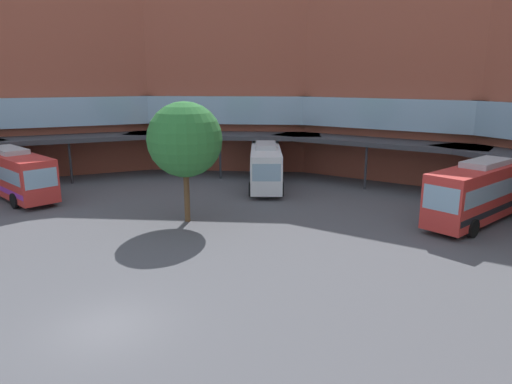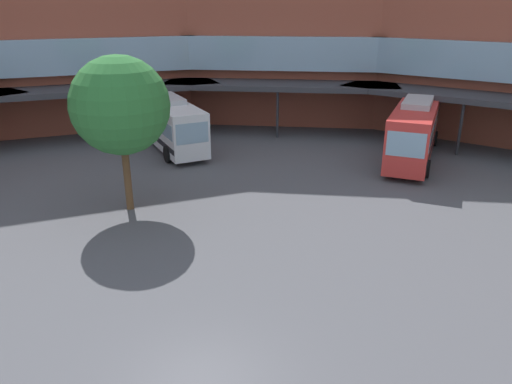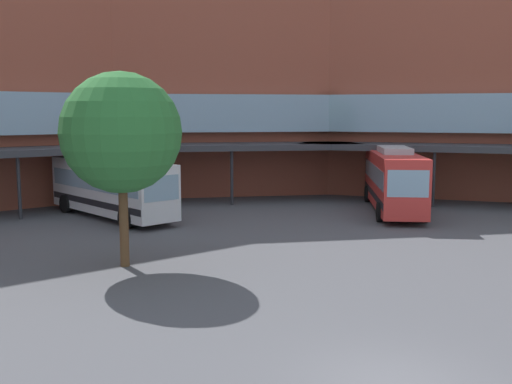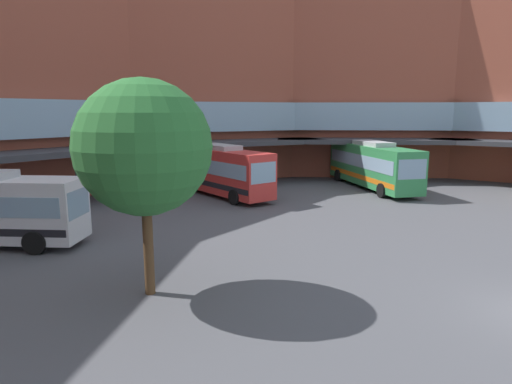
{
  "view_description": "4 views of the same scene",
  "coord_description": "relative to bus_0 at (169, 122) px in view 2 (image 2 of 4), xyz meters",
  "views": [
    {
      "loc": [
        13.33,
        -10.18,
        9.03
      ],
      "look_at": [
        -0.69,
        11.17,
        2.8
      ],
      "focal_mm": 33.0,
      "sensor_mm": 36.0,
      "label": 1
    },
    {
      "loc": [
        2.77,
        -10.41,
        9.88
      ],
      "look_at": [
        0.55,
        8.23,
        2.57
      ],
      "focal_mm": 34.47,
      "sensor_mm": 36.0,
      "label": 2
    },
    {
      "loc": [
        -5.23,
        -11.87,
        6.08
      ],
      "look_at": [
        -0.7,
        13.59,
        2.59
      ],
      "focal_mm": 41.71,
      "sensor_mm": 36.0,
      "label": 3
    },
    {
      "loc": [
        -16.07,
        -0.39,
        6.52
      ],
      "look_at": [
        -0.17,
        11.54,
        2.85
      ],
      "focal_mm": 30.94,
      "sensor_mm": 36.0,
      "label": 4
    }
  ],
  "objects": [
    {
      "name": "bus_4",
      "position": [
        16.91,
        -0.72,
        0.14
      ],
      "size": [
        5.26,
        11.23,
        3.97
      ],
      "rotation": [
        0.0,
        0.0,
        4.44
      ],
      "color": "red",
      "rests_on": "ground"
    },
    {
      "name": "bus_0",
      "position": [
        0.0,
        0.0,
        0.0
      ],
      "size": [
        7.59,
        9.91,
        3.69
      ],
      "rotation": [
        0.0,
        0.0,
        5.29
      ],
      "color": "white",
      "rests_on": "ground"
    },
    {
      "name": "plaza_tree",
      "position": [
        1.16,
        -11.29,
        3.41
      ],
      "size": [
        4.7,
        4.7,
        7.64
      ],
      "color": "brown",
      "rests_on": "ground"
    },
    {
      "name": "station_building",
      "position": [
        7.48,
        -3.96,
        7.05
      ],
      "size": [
        73.71,
        42.94,
        18.74
      ],
      "color": "#9E4C38",
      "rests_on": "ground"
    }
  ]
}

